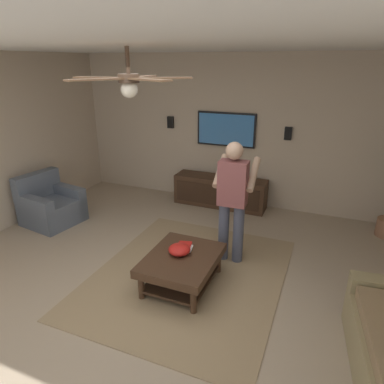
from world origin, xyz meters
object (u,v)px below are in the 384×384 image
tv (226,129)px  bowl (179,249)px  vase_round (223,172)px  book (184,246)px  coffee_table (182,264)px  person_standing (233,196)px  armchair (51,207)px  ceiling_fan (129,81)px  wall_speaker_right (171,122)px  media_console (220,192)px  wall_speaker_left (288,133)px  remote_white (190,248)px

tv → bowl: bearing=6.4°
vase_round → book: bearing=-173.8°
coffee_table → person_standing: size_ratio=0.61×
armchair → book: size_ratio=4.18×
armchair → ceiling_fan: (-1.09, -2.38, 2.10)m
person_standing → vase_round: 1.91m
vase_round → wall_speaker_right: size_ratio=1.00×
media_console → bowl: (-2.51, -0.31, 0.18)m
bowl → book: bowl is taller
coffee_table → ceiling_fan: ceiling_fan is taller
media_console → person_standing: size_ratio=1.04×
vase_round → wall_speaker_left: wall_speaker_left is taller
bowl → wall_speaker_left: size_ratio=1.20×
book → ceiling_fan: size_ratio=0.19×
remote_white → media_console: bearing=-1.6°
ceiling_fan → person_standing: bearing=-34.1°
media_console → ceiling_fan: size_ratio=1.46×
armchair → coffee_table: armchair is taller
remote_white → book: size_ratio=0.68×
coffee_table → vase_round: vase_round is taller
ceiling_fan → wall_speaker_right: bearing=19.4°
media_console → person_standing: bearing=22.5°
armchair → wall_speaker_right: size_ratio=4.18×
coffee_table → bowl: (0.03, 0.05, 0.16)m
bowl → ceiling_fan: 1.98m
tv → media_console: bearing=0.0°
armchair → wall_speaker_left: wall_speaker_left is taller
coffee_table → wall_speaker_right: size_ratio=4.55×
bowl → remote_white: size_ratio=1.76×
coffee_table → vase_round: 2.59m
tv → vase_round: size_ratio=4.93×
media_console → remote_white: 2.40m
coffee_table → bowl: size_ratio=3.79×
remote_white → wall_speaker_left: bearing=-26.1°
coffee_table → remote_white: bearing=-9.7°
remote_white → coffee_table: bearing=159.5°
person_standing → wall_speaker_right: bearing=40.5°
armchair → vase_round: armchair is taller
remote_white → ceiling_fan: bearing=129.7°
armchair → person_standing: (0.01, -3.12, 0.65)m
armchair → tv: (2.01, -2.40, 1.12)m
media_console → person_standing: 2.01m
remote_white → ceiling_fan: size_ratio=0.13×
bowl → remote_white: (0.15, -0.08, -0.05)m
bowl → wall_speaker_right: (2.76, 1.43, 0.99)m
person_standing → book: size_ratio=7.45×
wall_speaker_left → bowl: bearing=164.1°
remote_white → wall_speaker_right: 3.19m
person_standing → wall_speaker_right: 2.77m
armchair → coffee_table: (-0.77, -2.75, 0.02)m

